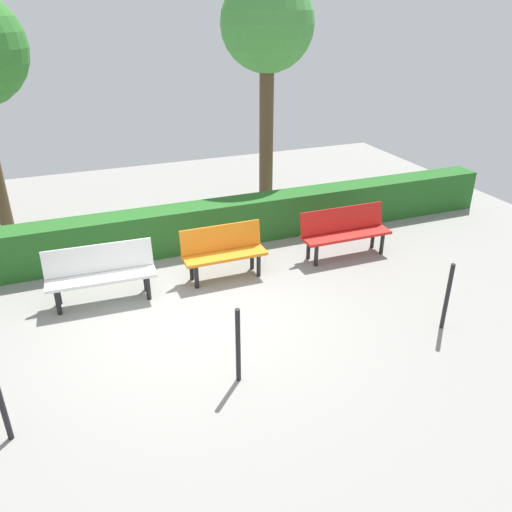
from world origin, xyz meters
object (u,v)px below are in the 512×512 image
at_px(bench_orange, 223,250).
at_px(tree_near, 267,28).
at_px(bench_red, 345,230).
at_px(bench_white, 101,271).

distance_m(bench_orange, tree_near, 5.12).
height_order(bench_red, bench_white, same).
bearing_deg(bench_orange, bench_red, 179.51).
height_order(bench_orange, tree_near, tree_near).
xyz_separation_m(bench_red, tree_near, (0.10, -3.42, 3.15)).
bearing_deg(tree_near, bench_red, 91.61).
distance_m(bench_red, bench_white, 4.21).
bearing_deg(bench_red, bench_white, 0.66).
height_order(bench_orange, bench_white, same).
bearing_deg(bench_red, tree_near, -88.06).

